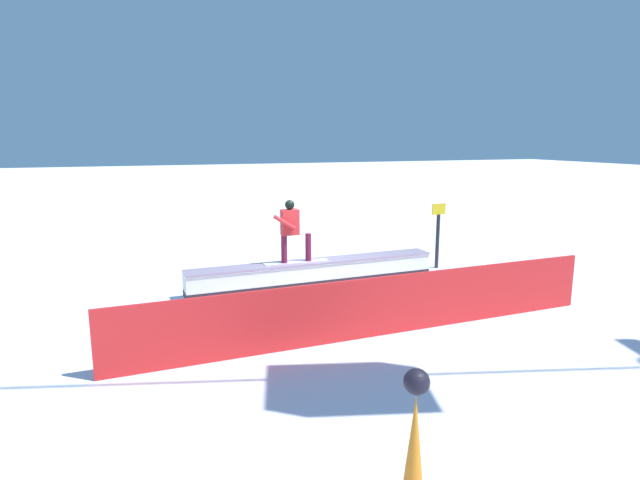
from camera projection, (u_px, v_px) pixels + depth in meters
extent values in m
plane|color=white|center=(314.00, 287.00, 12.61)|extent=(120.00, 120.00, 0.00)
cube|color=white|center=(314.00, 275.00, 12.55)|extent=(6.13, 0.78, 0.62)
cube|color=black|center=(314.00, 281.00, 12.58)|extent=(6.14, 0.79, 0.15)
cube|color=#98849C|center=(314.00, 261.00, 12.48)|extent=(6.13, 0.84, 0.04)
cube|color=silver|center=(296.00, 262.00, 12.31)|extent=(1.56, 0.28, 0.01)
cylinder|color=maroon|center=(284.00, 249.00, 12.15)|extent=(0.14, 0.14, 0.65)
cylinder|color=maroon|center=(308.00, 247.00, 12.34)|extent=(0.14, 0.14, 0.65)
cube|color=red|center=(290.00, 222.00, 12.08)|extent=(0.40, 0.24, 0.59)
sphere|color=black|center=(290.00, 205.00, 12.00)|extent=(0.22, 0.22, 0.22)
cylinder|color=red|center=(284.00, 222.00, 11.86)|extent=(0.51, 0.09, 0.37)
cylinder|color=red|center=(292.00, 220.00, 12.26)|extent=(0.15, 0.09, 0.56)
cube|color=red|center=(376.00, 307.00, 9.42)|extent=(9.44, 0.42, 1.10)
sphere|color=black|center=(417.00, 382.00, 3.88)|extent=(0.20, 0.20, 0.20)
cylinder|color=#262628|center=(437.00, 241.00, 14.37)|extent=(0.10, 0.10, 1.49)
cube|color=yellow|center=(439.00, 209.00, 14.20)|extent=(0.40, 0.04, 0.30)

